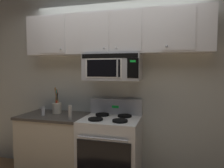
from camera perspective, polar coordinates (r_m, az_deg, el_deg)
name	(u,v)px	position (r m, az deg, el deg)	size (l,w,h in m)	color
back_wall	(117,83)	(3.08, 1.48, 0.38)	(5.20, 0.10, 2.70)	silver
stove_range	(111,150)	(2.93, -0.36, -17.58)	(0.76, 0.69, 1.12)	white
over_range_microwave	(113,67)	(2.84, 0.27, 4.61)	(0.76, 0.43, 0.35)	#B7BABF
upper_cabinets	(114,34)	(2.91, 0.44, 13.51)	(2.50, 0.36, 0.55)	silver
counter_segment	(55,145)	(3.25, -15.29, -15.78)	(0.93, 0.65, 0.90)	beige
utensil_crock_cream	(57,106)	(3.20, -14.76, -5.90)	(0.13, 0.13, 0.38)	beige
salt_shaker	(43,111)	(3.11, -18.25, -7.06)	(0.05, 0.05, 0.12)	white
pepper_mill	(70,112)	(2.77, -11.37, -7.58)	(0.05, 0.05, 0.19)	#B7B2A8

